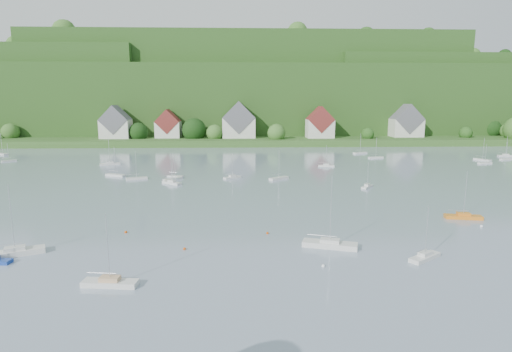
# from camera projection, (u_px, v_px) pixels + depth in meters

# --- Properties ---
(far_shore_strip) EXTENTS (600.00, 60.00, 3.00)m
(far_shore_strip) POSITION_uv_depth(u_px,v_px,m) (230.00, 138.00, 218.92)
(far_shore_strip) COLOR #325720
(far_shore_strip) RESTS_ON ground
(forested_ridge) EXTENTS (620.00, 181.22, 69.89)m
(forested_ridge) POSITION_uv_depth(u_px,v_px,m) (232.00, 98.00, 282.54)
(forested_ridge) COLOR #173C13
(forested_ridge) RESTS_ON ground
(village_building_0) EXTENTS (14.00, 10.40, 16.00)m
(village_building_0) POSITION_uv_depth(u_px,v_px,m) (116.00, 125.00, 202.62)
(village_building_0) COLOR beige
(village_building_0) RESTS_ON far_shore_strip
(village_building_1) EXTENTS (12.00, 9.36, 14.00)m
(village_building_1) POSITION_uv_depth(u_px,v_px,m) (168.00, 126.00, 205.67)
(village_building_1) COLOR beige
(village_building_1) RESTS_ON far_shore_strip
(village_building_2) EXTENTS (16.00, 11.44, 18.00)m
(village_building_2) POSITION_uv_depth(u_px,v_px,m) (239.00, 123.00, 205.75)
(village_building_2) COLOR beige
(village_building_2) RESTS_ON far_shore_strip
(village_building_3) EXTENTS (13.00, 10.40, 15.50)m
(village_building_3) POSITION_uv_depth(u_px,v_px,m) (320.00, 125.00, 205.46)
(village_building_3) COLOR beige
(village_building_3) RESTS_ON far_shore_strip
(village_building_4) EXTENTS (15.00, 10.40, 16.50)m
(village_building_4) POSITION_uv_depth(u_px,v_px,m) (406.00, 124.00, 211.08)
(village_building_4) COLOR beige
(village_building_4) RESTS_ON far_shore_strip
(near_sailboat_0) EXTENTS (7.66, 5.02, 10.08)m
(near_sailboat_0) POSITION_uv_depth(u_px,v_px,m) (15.00, 252.00, 57.59)
(near_sailboat_0) COLOR silver
(near_sailboat_0) RESTS_ON ground
(near_sailboat_2) EXTENTS (6.56, 2.51, 8.64)m
(near_sailboat_2) POSITION_uv_depth(u_px,v_px,m) (110.00, 282.00, 48.10)
(near_sailboat_2) COLOR silver
(near_sailboat_2) RESTS_ON ground
(near_sailboat_3) EXTENTS (5.39, 4.46, 7.45)m
(near_sailboat_3) POSITION_uv_depth(u_px,v_px,m) (425.00, 256.00, 56.17)
(near_sailboat_3) COLOR silver
(near_sailboat_3) RESTS_ON ground
(near_sailboat_4) EXTENTS (8.20, 4.51, 10.67)m
(near_sailboat_4) POSITION_uv_depth(u_px,v_px,m) (330.00, 244.00, 60.73)
(near_sailboat_4) COLOR silver
(near_sailboat_4) RESTS_ON ground
(near_sailboat_5) EXTENTS (6.60, 2.93, 8.61)m
(near_sailboat_5) POSITION_uv_depth(u_px,v_px,m) (463.00, 216.00, 75.51)
(near_sailboat_5) COLOR orange
(near_sailboat_5) RESTS_ON ground
(mooring_buoy_0) EXTENTS (0.43, 0.43, 0.43)m
(mooring_buoy_0) POSITION_uv_depth(u_px,v_px,m) (185.00, 250.00, 59.85)
(mooring_buoy_0) COLOR #D14706
(mooring_buoy_0) RESTS_ON ground
(mooring_buoy_1) EXTENTS (0.45, 0.45, 0.45)m
(mooring_buoy_1) POSITION_uv_depth(u_px,v_px,m) (323.00, 267.00, 53.63)
(mooring_buoy_1) COLOR white
(mooring_buoy_1) RESTS_ON ground
(mooring_buoy_2) EXTENTS (0.41, 0.41, 0.41)m
(mooring_buoy_2) POSITION_uv_depth(u_px,v_px,m) (267.00, 234.00, 66.94)
(mooring_buoy_2) COLOR #D14706
(mooring_buoy_2) RESTS_ON ground
(mooring_buoy_3) EXTENTS (0.44, 0.44, 0.44)m
(mooring_buoy_3) POSITION_uv_depth(u_px,v_px,m) (126.00, 233.00, 67.46)
(mooring_buoy_3) COLOR #D14706
(mooring_buoy_3) RESTS_ON ground
(mooring_buoy_4) EXTENTS (0.49, 0.49, 0.49)m
(mooring_buoy_4) POSITION_uv_depth(u_px,v_px,m) (481.00, 227.00, 70.55)
(mooring_buoy_4) COLOR white
(mooring_buoy_4) RESTS_ON ground
(far_sailboat_cluster) EXTENTS (201.74, 72.80, 8.71)m
(far_sailboat_cluster) POSITION_uv_depth(u_px,v_px,m) (246.00, 165.00, 135.32)
(far_sailboat_cluster) COLOR silver
(far_sailboat_cluster) RESTS_ON ground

